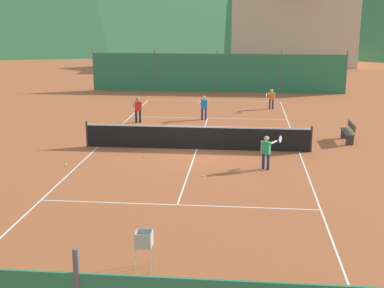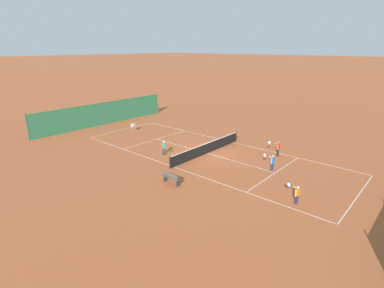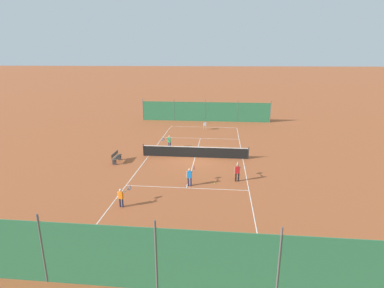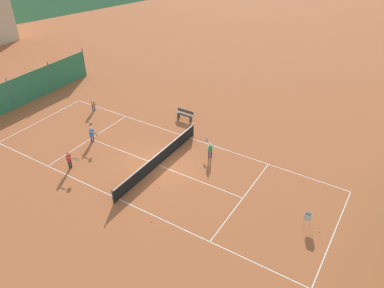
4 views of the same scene
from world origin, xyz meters
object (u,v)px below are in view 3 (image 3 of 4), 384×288
Objects in this scene: tennis_ball_near_corner at (215,183)px; player_far_baseline at (237,171)px; tennis_ball_alley_left at (246,149)px; tennis_ball_far_corner at (193,145)px; tennis_net at (195,152)px; ball_hopper at (205,124)px; player_near_baseline at (169,141)px; courtside_bench at (116,157)px; player_near_service at (190,175)px; tennis_ball_service_box at (205,128)px; player_far_service at (122,196)px; tennis_ball_by_net_right at (217,153)px.

player_far_baseline is at bearing -157.30° from tennis_ball_near_corner.
tennis_ball_alley_left is 5.14m from tennis_ball_far_corner.
tennis_net is 7.12× the size of player_far_baseline.
tennis_ball_near_corner is 0.07× the size of ball_hopper.
tennis_ball_near_corner is (1.53, 0.64, -0.72)m from player_far_baseline.
courtside_bench is at bearing 50.64° from player_near_baseline.
player_near_service reaches higher than tennis_net.
player_far_baseline reaches higher than tennis_ball_service_box.
courtside_bench is (10.89, 4.73, 0.42)m from tennis_ball_alley_left.
player_far_service reaches higher than tennis_ball_alley_left.
player_near_service is (3.21, 1.09, -0.03)m from player_far_baseline.
player_far_baseline is 7.81m from tennis_ball_alley_left.
player_far_service reaches higher than tennis_ball_service_box.
tennis_net is 3.70m from player_near_baseline.
tennis_ball_near_corner is at bearing 104.65° from tennis_ball_far_corner.
tennis_net is at bearing -71.37° from tennis_ball_near_corner.
player_near_service is (-0.19, 5.97, 0.22)m from tennis_net.
player_far_service is at bearing 63.94° from tennis_ball_by_net_right.
tennis_ball_service_box is at bearing -116.74° from courtside_bench.
tennis_net is 8.07× the size of player_far_service.
player_near_baseline is 18.43× the size of tennis_ball_by_net_right.
player_near_service is 18.80× the size of tennis_ball_by_net_right.
tennis_ball_alley_left is 1.00× the size of tennis_ball_far_corner.
player_far_baseline is at bearing 163.07° from courtside_bench.
ball_hopper reaches higher than courtside_bench.
tennis_ball_alley_left is at bearing 170.79° from tennis_ball_far_corner.
ball_hopper is (1.67, -8.94, 0.62)m from tennis_ball_by_net_right.
tennis_ball_service_box is (-2.96, -8.67, -0.68)m from player_near_baseline.
ball_hopper reaches higher than tennis_ball_alley_left.
player_near_service is 7.65m from tennis_ball_by_net_right.
player_far_baseline is at bearing 129.54° from player_near_baseline.
player_near_baseline is 2.54m from tennis_ball_far_corner.
tennis_net is 139.09× the size of tennis_ball_by_net_right.
player_far_baseline is 15.60m from ball_hopper.
player_far_baseline is 16.38m from tennis_ball_service_box.
player_far_baseline reaches higher than tennis_ball_by_net_right.
tennis_ball_near_corner is 8.75m from tennis_ball_alley_left.
tennis_ball_by_net_right is 8.90m from courtside_bench.
tennis_ball_far_corner is 7.59m from tennis_ball_service_box.
player_far_service is 20.06m from ball_hopper.
player_far_service is at bearing 86.70° from player_near_baseline.
tennis_net is 10.31× the size of ball_hopper.
player_far_baseline reaches higher than tennis_net.
ball_hopper is (1.64, -15.92, 0.62)m from tennis_ball_near_corner.
tennis_ball_near_corner is at bearing 156.28° from courtside_bench.
ball_hopper is at bearing -79.45° from tennis_ball_by_net_right.
player_far_baseline is 10.18m from courtside_bench.
player_far_service is 17.24× the size of tennis_ball_far_corner.
tennis_ball_alley_left is 11.88m from courtside_bench.
ball_hopper is at bearing -110.38° from player_near_baseline.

